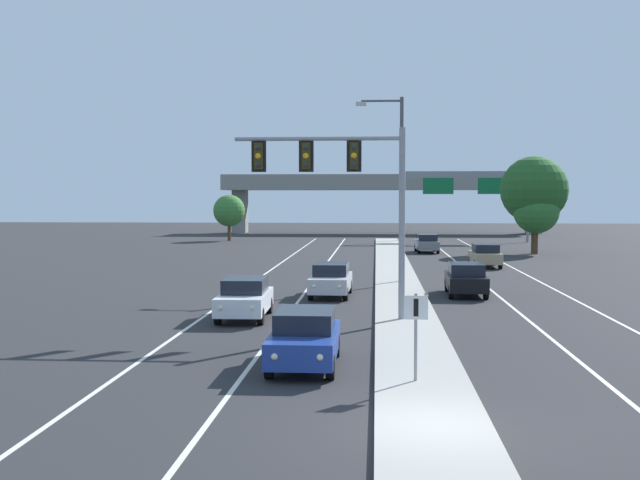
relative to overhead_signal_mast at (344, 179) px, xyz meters
name	(u,v)px	position (x,y,z in m)	size (l,w,h in m)	color
ground_plane	(433,431)	(2.39, -14.07, -5.43)	(260.00, 260.00, 0.00)	#28282B
median_island	(403,307)	(2.39, 3.93, -5.36)	(2.40, 110.00, 0.15)	#9E9B93
lane_stripe_oncoming_center	(308,289)	(-2.31, 10.93, -5.43)	(0.14, 100.00, 0.01)	silver
lane_stripe_receding_center	(491,290)	(7.09, 10.93, -5.43)	(0.14, 100.00, 0.01)	silver
edge_stripe_left	(245,288)	(-5.61, 10.93, -5.43)	(0.14, 100.00, 0.01)	silver
edge_stripe_right	(557,291)	(10.39, 10.93, -5.43)	(0.14, 100.00, 0.01)	silver
overhead_signal_mast	(344,179)	(0.00, 0.00, 0.00)	(6.45, 0.44, 7.20)	gray
median_sign_post	(416,324)	(2.22, -10.26, -3.85)	(0.60, 0.10, 2.20)	gray
street_lamp_median	(397,178)	(2.36, 13.60, 0.36)	(2.58, 0.28, 10.00)	#4C4C51
car_oncoming_blue	(305,338)	(-0.77, -8.08, -4.61)	(1.82, 4.47, 1.58)	navy
car_oncoming_white	(245,298)	(-3.90, 0.64, -4.61)	(1.91, 4.51, 1.58)	silver
car_oncoming_silver	(331,279)	(-0.93, 7.84, -4.61)	(1.92, 4.51, 1.58)	#B7B7BC
car_receding_black	(466,279)	(5.55, 8.63, -4.61)	(1.92, 4.51, 1.58)	black
car_receding_tan	(485,255)	(8.59, 24.54, -4.61)	(1.84, 4.48, 1.58)	tan
car_receding_grey	(427,243)	(5.55, 38.55, -4.61)	(1.93, 4.51, 1.58)	slate
highway_sign_gantry	(465,183)	(10.59, 55.13, 0.73)	(13.28, 0.42, 7.50)	gray
overpass_bridge	(385,189)	(2.39, 75.13, 0.35)	(42.40, 6.40, 7.65)	gray
tree_far_right_c	(534,190)	(14.43, 38.21, -0.09)	(5.65, 5.65, 8.18)	#4C3823
tree_far_right_b	(536,211)	(14.50, 37.46, -1.82)	(3.83, 3.83, 5.54)	#4C3823
tree_far_left_c	(229,211)	(-14.69, 55.82, -2.18)	(3.45, 3.45, 4.99)	#4C3823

